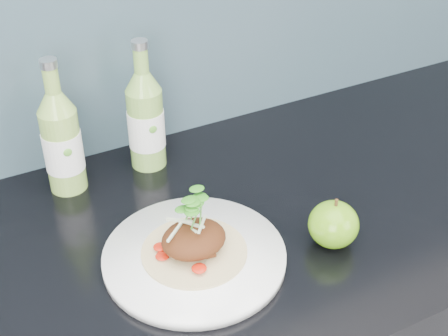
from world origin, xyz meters
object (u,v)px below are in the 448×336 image
at_px(cider_bottle_left, 62,142).
at_px(cider_bottle_right, 146,120).
at_px(dinner_plate, 194,257).
at_px(green_apple, 333,224).

bearing_deg(cider_bottle_left, cider_bottle_right, -23.91).
bearing_deg(cider_bottle_left, dinner_plate, -92.80).
xyz_separation_m(cider_bottle_left, cider_bottle_right, (0.15, 0.00, 0.00)).
relative_size(dinner_plate, cider_bottle_right, 1.34).
xyz_separation_m(green_apple, cider_bottle_right, (-0.16, 0.33, 0.05)).
relative_size(dinner_plate, green_apple, 3.86).
height_order(dinner_plate, cider_bottle_right, cider_bottle_right).
distance_m(dinner_plate, cider_bottle_left, 0.29).
bearing_deg(green_apple, cider_bottle_left, 133.24).
distance_m(green_apple, cider_bottle_right, 0.37).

